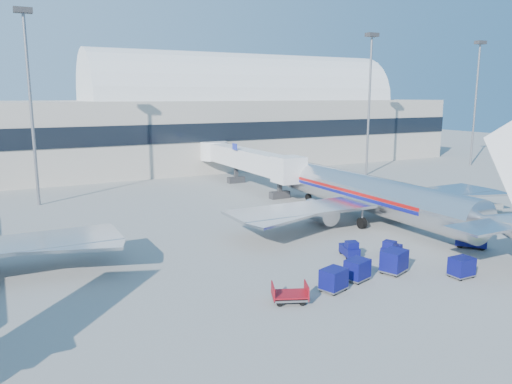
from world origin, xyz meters
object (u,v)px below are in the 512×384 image
mast_far_east (477,85)px  barrier_far (492,209)px  cart_train_b (357,269)px  barrier_near (450,216)px  tug_right (470,239)px  mast_east (370,84)px  cart_train_c (334,279)px  barrier_mid (472,212)px  cart_train_a (394,261)px  cart_solo_near (462,267)px  tug_left (350,249)px  mast_west (29,79)px  cart_open_red (290,296)px  tug_lead (391,249)px  jetbridge_near (242,158)px  airliner_main (377,195)px

mast_far_east → barrier_far: mast_far_east is taller
barrier_far → cart_train_b: 28.23m
mast_far_east → barrier_near: 48.57m
barrier_near → tug_right: 9.97m
mast_east → cart_train_c: 53.48m
barrier_mid → cart_train_a: cart_train_a is taller
barrier_near → cart_solo_near: size_ratio=1.77×
cart_solo_near → mast_far_east: bearing=38.7°
tug_right → cart_train_b: 13.80m
cart_train_a → cart_train_b: cart_train_a is taller
tug_right → tug_left: 11.18m
mast_west → cart_open_red: 42.77m
barrier_near → cart_train_c: 24.87m
tug_left → cart_open_red: tug_left is taller
barrier_far → cart_open_red: 34.47m
tug_lead → tug_right: (7.83, -1.23, 0.11)m
barrier_near → barrier_mid: size_ratio=1.00×
mast_far_east → barrier_mid: size_ratio=7.53×
cart_open_red → tug_left: bearing=54.3°
jetbridge_near → barrier_near: bearing=-70.1°
cart_train_a → cart_train_c: cart_train_a is taller
barrier_far → cart_open_red: barrier_far is taller
barrier_near → cart_solo_near: bearing=-136.1°
airliner_main → barrier_mid: bearing=-12.5°
barrier_near → cart_train_c: size_ratio=1.43×
barrier_mid → tug_left: (-20.44, -4.95, 0.19)m
jetbridge_near → barrier_mid: 32.09m
barrier_far → mast_west: bearing=147.9°
mast_far_east → tug_left: (-54.14, -32.95, -14.16)m
barrier_far → tug_left: bearing=-168.2°
airliner_main → mast_east: 34.51m
barrier_far → tug_left: (-23.74, -4.95, 0.19)m
tug_right → cart_solo_near: size_ratio=1.63×
cart_open_red → cart_solo_near: bearing=14.5°
tug_lead → mast_east: bearing=27.6°
tug_lead → barrier_near: bearing=-0.7°
barrier_near → barrier_far: size_ratio=1.00×
tug_right → cart_open_red: tug_right is taller
barrier_mid → tug_lead: tug_lead is taller
mast_east → cart_train_a: mast_east is taller
cart_train_c → cart_train_b: bearing=-1.3°
barrier_far → cart_solo_near: (-19.53, -12.45, 0.34)m
jetbridge_near → cart_train_a: size_ratio=11.62×
jetbridge_near → tug_lead: 35.63m
tug_right → tug_left: bearing=-142.0°
tug_right → mast_far_east: bearing=91.8°
tug_left → mast_east: bearing=-24.9°
mast_west → jetbridge_near: bearing=1.7°
tug_lead → cart_train_c: bearing=178.7°
jetbridge_near → cart_train_b: bearing=-104.1°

